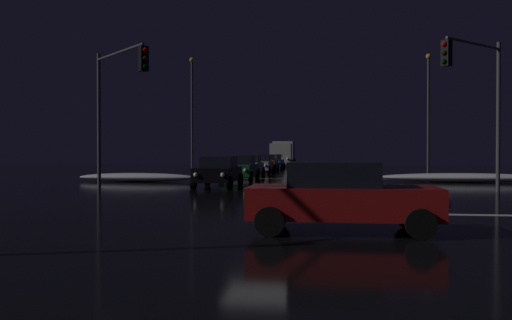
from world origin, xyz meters
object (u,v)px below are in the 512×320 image
(sedan_green, at_px, (240,168))
(sedan_red_crossing, at_px, (341,196))
(box_truck, at_px, (283,153))
(streetlamp_right_far, at_px, (428,105))
(traffic_signal_ne, at_px, (478,87))
(sedan_orange, at_px, (267,162))
(traffic_signal_nw, at_px, (116,91))
(sedan_silver, at_px, (261,164))
(sedan_black, at_px, (218,172))
(sedan_white, at_px, (249,166))
(sedan_blue, at_px, (274,162))
(streetlamp_left_far, at_px, (192,107))

(sedan_green, relative_size, sedan_red_crossing, 1.00)
(box_truck, xyz_separation_m, streetlamp_right_far, (13.59, -18.91, 3.96))
(sedan_green, xyz_separation_m, traffic_signal_ne, (11.85, -9.63, 3.78))
(sedan_orange, xyz_separation_m, traffic_signal_nw, (-3.84, -28.25, 3.80))
(sedan_green, relative_size, sedan_silver, 1.00)
(sedan_black, distance_m, sedan_silver, 18.36)
(sedan_orange, relative_size, streetlamp_right_far, 0.44)
(sedan_white, relative_size, sedan_silver, 1.00)
(sedan_blue, distance_m, streetlamp_left_far, 13.46)
(sedan_green, bearing_deg, sedan_red_crossing, -75.00)
(sedan_green, distance_m, box_truck, 31.66)
(sedan_green, distance_m, traffic_signal_nw, 11.41)
(sedan_orange, bearing_deg, sedan_black, -89.35)
(sedan_silver, height_order, sedan_blue, same)
(sedan_white, relative_size, traffic_signal_ne, 0.65)
(traffic_signal_nw, distance_m, streetlamp_right_far, 28.89)
(sedan_orange, relative_size, sedan_red_crossing, 1.00)
(sedan_blue, height_order, traffic_signal_nw, traffic_signal_nw)
(sedan_black, bearing_deg, box_truck, 89.73)
(sedan_orange, bearing_deg, traffic_signal_ne, -66.44)
(sedan_silver, distance_m, traffic_signal_nw, 22.35)
(sedan_blue, bearing_deg, streetlamp_left_far, -119.52)
(sedan_green, relative_size, sedan_orange, 1.00)
(sedan_orange, xyz_separation_m, traffic_signal_ne, (12.19, -27.96, 3.78))
(box_truck, height_order, traffic_signal_nw, traffic_signal_nw)
(sedan_blue, distance_m, box_truck, 8.08)
(sedan_orange, bearing_deg, sedan_white, -89.93)
(sedan_black, height_order, box_truck, box_truck)
(sedan_black, relative_size, streetlamp_left_far, 0.43)
(sedan_silver, bearing_deg, streetlamp_right_far, 4.14)
(sedan_silver, xyz_separation_m, sedan_blue, (-0.01, 11.89, 0.00))
(sedan_green, relative_size, streetlamp_left_far, 0.43)
(sedan_red_crossing, bearing_deg, streetlamp_right_far, 77.02)
(sedan_silver, bearing_deg, sedan_orange, 91.59)
(sedan_black, relative_size, sedan_white, 1.00)
(sedan_blue, bearing_deg, box_truck, 87.89)
(sedan_orange, height_order, sedan_blue, same)
(sedan_silver, relative_size, traffic_signal_ne, 0.65)
(sedan_orange, relative_size, traffic_signal_ne, 0.65)
(sedan_silver, distance_m, streetlamp_left_far, 7.98)
(traffic_signal_nw, height_order, traffic_signal_ne, traffic_signal_ne)
(sedan_black, xyz_separation_m, box_truck, (0.18, 38.28, 0.91))
(sedan_blue, height_order, streetlamp_left_far, streetlamp_left_far)
(sedan_silver, relative_size, sedan_blue, 1.00)
(sedan_black, height_order, sedan_orange, same)
(sedan_green, height_order, box_truck, box_truck)
(sedan_green, xyz_separation_m, sedan_silver, (-0.16, 11.74, 0.00))
(sedan_green, bearing_deg, sedan_silver, 90.78)
(traffic_signal_nw, bearing_deg, sedan_white, 76.32)
(sedan_black, distance_m, traffic_signal_ne, 12.85)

